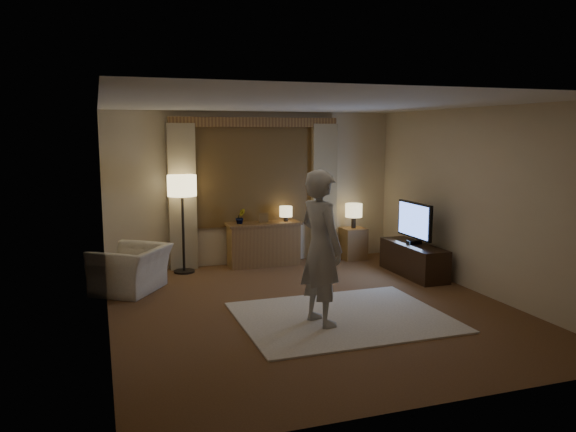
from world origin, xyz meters
name	(u,v)px	position (x,y,z in m)	size (l,w,h in m)	color
room	(299,201)	(0.00, 0.50, 1.33)	(5.04, 5.54, 2.64)	brown
rug	(342,317)	(0.22, -0.46, 0.01)	(2.50, 2.00, 0.02)	#F0E0C9
sideboard	(264,245)	(0.08, 2.50, 0.35)	(1.20, 0.40, 0.70)	brown
picture_frame	(263,219)	(0.08, 2.50, 0.80)	(0.16, 0.02, 0.20)	brown
plant	(240,217)	(-0.32, 2.50, 0.85)	(0.17, 0.13, 0.30)	#999999
table_lamp_sideboard	(286,212)	(0.48, 2.50, 0.90)	(0.22, 0.22, 0.30)	black
floor_lamp	(182,191)	(-1.28, 2.43, 1.33)	(0.46, 0.46, 1.58)	black
armchair	(131,269)	(-2.15, 1.57, 0.32)	(0.99, 0.87, 0.64)	beige
side_table	(353,243)	(1.74, 2.45, 0.28)	(0.40, 0.40, 0.56)	brown
table_lamp_side	(354,211)	(1.74, 2.45, 0.87)	(0.30, 0.30, 0.44)	black
tv_stand	(413,260)	(2.15, 1.09, 0.25)	(0.45, 1.40, 0.50)	black
tv	(415,221)	(2.15, 1.09, 0.87)	(0.23, 0.92, 0.67)	black
person	(321,248)	(-0.13, -0.60, 0.93)	(0.66, 0.43, 1.82)	#ABA69E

